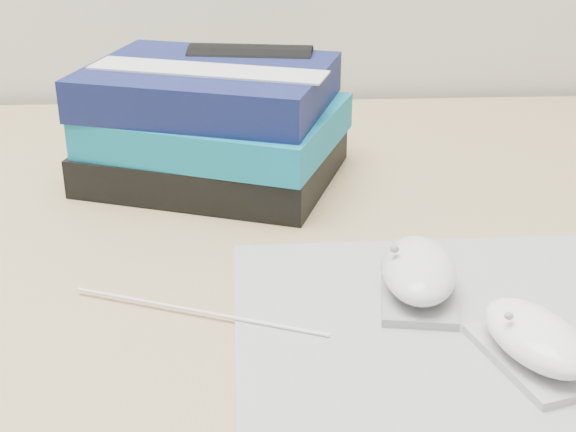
{
  "coord_description": "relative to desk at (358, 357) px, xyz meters",
  "views": [
    {
      "loc": [
        -0.13,
        0.81,
        1.08
      ],
      "look_at": [
        -0.1,
        1.48,
        0.77
      ],
      "focal_mm": 50.0,
      "sensor_mm": 36.0,
      "label": 1
    }
  ],
  "objects": [
    {
      "name": "desk",
      "position": [
        0.0,
        0.0,
        0.0
      ],
      "size": [
        1.6,
        0.8,
        0.73
      ],
      "color": "tan",
      "rests_on": "ground"
    },
    {
      "name": "mousepad",
      "position": [
        0.05,
        -0.3,
        0.24
      ],
      "size": [
        0.39,
        0.31,
        0.0
      ],
      "primitive_type": "cube",
      "rotation": [
        0.0,
        0.0,
        0.01
      ],
      "color": "gray",
      "rests_on": "desk"
    },
    {
      "name": "mouse_rear",
      "position": [
        0.01,
        -0.25,
        0.26
      ],
      "size": [
        0.08,
        0.12,
        0.05
      ],
      "color": "gray",
      "rests_on": "mousepad"
    },
    {
      "name": "mouse_front",
      "position": [
        0.07,
        -0.35,
        0.26
      ],
      "size": [
        0.08,
        0.12,
        0.04
      ],
      "color": "#ADADAF",
      "rests_on": "mousepad"
    },
    {
      "name": "usb_cable",
      "position": [
        -0.18,
        -0.27,
        0.24
      ],
      "size": [
        0.21,
        0.09,
        0.0
      ],
      "primitive_type": "cylinder",
      "rotation": [
        0.0,
        1.57,
        -0.38
      ],
      "color": "white",
      "rests_on": "mousepad"
    },
    {
      "name": "book_stack",
      "position": [
        -0.17,
        0.03,
        0.3
      ],
      "size": [
        0.33,
        0.29,
        0.13
      ],
      "color": "black",
      "rests_on": "desk"
    },
    {
      "name": "pouch",
      "position": [
        -0.13,
        0.1,
        0.3
      ],
      "size": [
        0.16,
        0.12,
        0.14
      ],
      "color": "black",
      "rests_on": "desk"
    }
  ]
}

